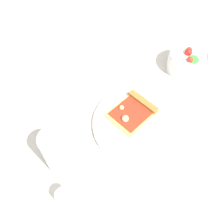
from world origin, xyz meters
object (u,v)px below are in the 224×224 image
pizza_slice_main (134,111)px  soda_glass (59,153)px  paper_napkin (84,67)px  salad_bowl (188,61)px  plate (141,124)px  pepper_shaker (64,197)px

pizza_slice_main → soda_glass: bearing=-103.4°
pizza_slice_main → paper_napkin: (-0.25, 0.06, -0.02)m
pizza_slice_main → salad_bowl: (0.03, 0.27, 0.01)m
plate → soda_glass: (-0.09, -0.22, 0.06)m
pizza_slice_main → soda_glass: size_ratio=0.96×
paper_napkin → pizza_slice_main: bearing=-13.8°
paper_napkin → pepper_shaker: pepper_shaker is taller
salad_bowl → pepper_shaker: (-0.02, -0.57, -0.00)m
pepper_shaker → plate: bearing=85.4°
pepper_shaker → pizza_slice_main: bearing=92.7°
pizza_slice_main → plate: bearing=-21.6°
plate → soda_glass: bearing=-112.8°
salad_bowl → soda_glass: bearing=-100.0°
soda_glass → paper_napkin: (-0.19, 0.30, -0.06)m
paper_napkin → pepper_shaker: bearing=-54.5°
pizza_slice_main → paper_napkin: bearing=166.2°
soda_glass → paper_napkin: size_ratio=1.14×
plate → pizza_slice_main: bearing=158.4°
pizza_slice_main → pepper_shaker: pepper_shaker is taller
plate → salad_bowl: size_ratio=2.12×
soda_glass → pepper_shaker: soda_glass is taller
pizza_slice_main → paper_napkin: size_ratio=1.09×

